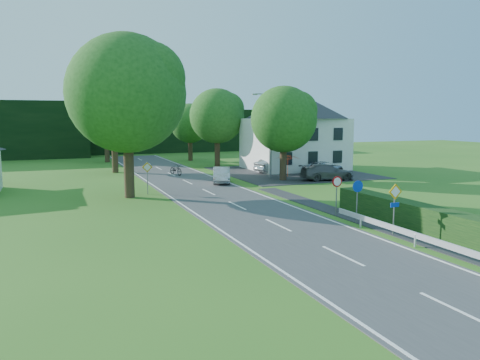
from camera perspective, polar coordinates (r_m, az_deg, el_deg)
name	(u,v)px	position (r m, az deg, el deg)	size (l,w,h in m)	color
ground	(457,311)	(16.01, 24.96, -14.32)	(160.00, 160.00, 0.00)	#2D621C
road	(226,201)	(32.48, -1.66, -2.55)	(7.00, 80.00, 0.04)	#3E3E41
parking_pad	(291,173)	(49.13, 6.22, 0.92)	(14.00, 16.00, 0.04)	#242427
line_edge_left	(181,204)	(31.52, -7.21, -2.88)	(0.12, 80.00, 0.01)	white
line_edge_right	(269,197)	(33.73, 3.53, -2.13)	(0.12, 80.00, 0.01)	white
line_centre	(226,200)	(32.48, -1.66, -2.50)	(0.12, 80.00, 0.01)	white
tree_main	(127,117)	(34.36, -13.59, 7.53)	(9.40, 9.40, 11.64)	#1B4916
tree_left_far	(114,131)	(50.37, -15.11, 5.73)	(7.00, 7.00, 8.58)	#1B4916
tree_right_far	(217,128)	(55.05, -2.81, 6.40)	(7.40, 7.40, 9.09)	#1B4916
tree_left_back	(106,131)	(62.35, -15.99, 5.80)	(6.60, 6.60, 8.07)	#1B4916
tree_right_back	(190,132)	(62.40, -6.10, 5.82)	(6.20, 6.20, 7.56)	#1B4916
tree_right_mid	(284,134)	(42.76, 5.33, 5.66)	(7.00, 7.00, 8.58)	#1B4916
treeline_right	(175,131)	(78.37, -7.92, 5.97)	(30.00, 5.00, 7.00)	black
house_white	(295,129)	(52.39, 6.68, 6.14)	(10.60, 8.40, 8.60)	white
streetlight	(270,131)	(44.35, 3.63, 5.97)	(2.03, 0.18, 8.00)	slate
sign_priority_right	(395,200)	(23.99, 18.35, -2.31)	(0.78, 0.09, 2.59)	slate
sign_roundabout	(357,193)	(26.33, 14.13, -1.56)	(0.64, 0.08, 2.37)	slate
sign_speed_limit	(337,186)	(27.93, 11.73, -0.76)	(0.64, 0.11, 2.37)	slate
sign_priority_left	(147,172)	(35.81, -11.24, 1.02)	(0.78, 0.09, 2.44)	slate
moving_car	(222,175)	(41.19, -2.25, 0.62)	(1.44, 4.13, 1.36)	#AEAFB3
motorcycle	(176,169)	(47.06, -7.82, 1.30)	(0.74, 2.12, 1.11)	black
parked_car_silver_a	(276,165)	(48.79, 4.41, 1.83)	(1.64, 4.70, 1.55)	#AEADB2
parked_car_grey	(327,172)	(43.59, 10.55, 0.94)	(2.01, 4.95, 1.44)	#4F4E53
parked_car_silver_b	(323,168)	(47.58, 10.12, 1.45)	(2.22, 4.81, 1.34)	#A4A5AB
parasol	(288,166)	(45.44, 5.88, 1.76)	(2.34, 2.39, 2.15)	#D64311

